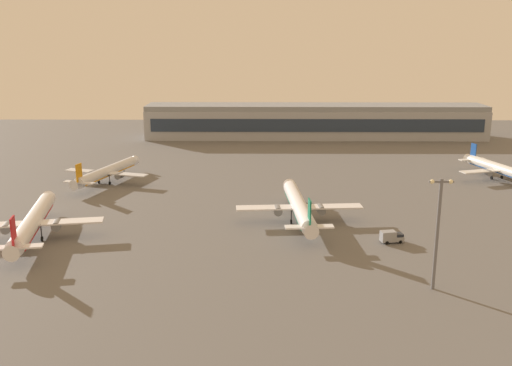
{
  "coord_description": "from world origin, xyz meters",
  "views": [
    {
      "loc": [
        -12.09,
        -136.2,
        50.01
      ],
      "look_at": [
        -13.93,
        40.84,
        4.0
      ],
      "focal_mm": 40.19,
      "sensor_mm": 36.0,
      "label": 1
    }
  ],
  "objects_px": {
    "catering_truck": "(391,237)",
    "airplane_mid_apron": "(501,170)",
    "airplane_near_gate": "(299,206)",
    "airplane_far_stand": "(32,222)",
    "apron_light_west": "(438,227)",
    "airplane_terminal_side": "(107,172)"
  },
  "relations": [
    {
      "from": "airplane_terminal_side",
      "to": "apron_light_west",
      "type": "distance_m",
      "value": 123.06
    },
    {
      "from": "airplane_terminal_side",
      "to": "apron_light_west",
      "type": "bearing_deg",
      "value": -27.05
    },
    {
      "from": "airplane_far_stand",
      "to": "airplane_terminal_side",
      "type": "distance_m",
      "value": 56.55
    },
    {
      "from": "airplane_far_stand",
      "to": "catering_truck",
      "type": "xyz_separation_m",
      "value": [
        89.71,
        -1.97,
        -2.76
      ]
    },
    {
      "from": "airplane_far_stand",
      "to": "airplane_near_gate",
      "type": "height_order",
      "value": "airplane_far_stand"
    },
    {
      "from": "airplane_far_stand",
      "to": "apron_light_west",
      "type": "bearing_deg",
      "value": -27.29
    },
    {
      "from": "airplane_near_gate",
      "to": "airplane_terminal_side",
      "type": "bearing_deg",
      "value": 142.67
    },
    {
      "from": "airplane_near_gate",
      "to": "apron_light_west",
      "type": "distance_m",
      "value": 50.47
    },
    {
      "from": "airplane_near_gate",
      "to": "catering_truck",
      "type": "distance_m",
      "value": 27.6
    },
    {
      "from": "airplane_mid_apron",
      "to": "apron_light_west",
      "type": "bearing_deg",
      "value": 44.58
    },
    {
      "from": "airplane_near_gate",
      "to": "catering_truck",
      "type": "height_order",
      "value": "airplane_near_gate"
    },
    {
      "from": "airplane_mid_apron",
      "to": "catering_truck",
      "type": "distance_m",
      "value": 82.04
    },
    {
      "from": "airplane_far_stand",
      "to": "airplane_terminal_side",
      "type": "xyz_separation_m",
      "value": [
        3.83,
        56.42,
        -0.5
      ]
    },
    {
      "from": "catering_truck",
      "to": "airplane_mid_apron",
      "type": "bearing_deg",
      "value": 129.57
    },
    {
      "from": "airplane_near_gate",
      "to": "catering_truck",
      "type": "bearing_deg",
      "value": -41.57
    },
    {
      "from": "apron_light_west",
      "to": "airplane_far_stand",
      "type": "bearing_deg",
      "value": 162.84
    },
    {
      "from": "airplane_far_stand",
      "to": "apron_light_west",
      "type": "distance_m",
      "value": 97.08
    },
    {
      "from": "airplane_terminal_side",
      "to": "apron_light_west",
      "type": "height_order",
      "value": "apron_light_west"
    },
    {
      "from": "airplane_mid_apron",
      "to": "apron_light_west",
      "type": "relative_size",
      "value": 1.71
    },
    {
      "from": "airplane_far_stand",
      "to": "airplane_near_gate",
      "type": "bearing_deg",
      "value": 2.08
    },
    {
      "from": "catering_truck",
      "to": "airplane_far_stand",
      "type": "bearing_deg",
      "value": -102.04
    },
    {
      "from": "airplane_terminal_side",
      "to": "catering_truck",
      "type": "bearing_deg",
      "value": -17.45
    }
  ]
}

